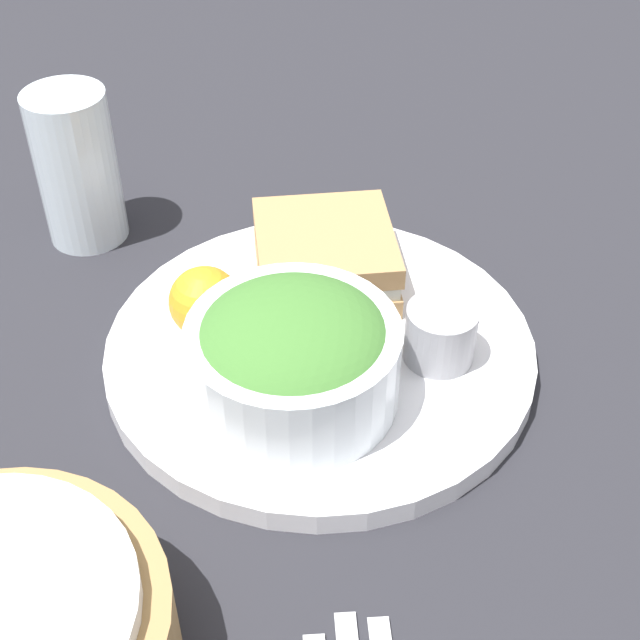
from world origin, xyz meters
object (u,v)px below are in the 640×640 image
Objects in this scene: salad_bowl at (293,354)px; dressing_cup at (440,334)px; plate at (320,350)px; drink_glass at (77,168)px; sandwich at (325,257)px.

salad_bowl is 2.81× the size of dressing_cup.
drink_glass is at bearing 29.84° from plate.
dressing_cup is 0.33m from drink_glass.
drink_glass is (0.16, 0.16, 0.03)m from sandwich.
sandwich is at bearing -31.33° from salad_bowl.
salad_bowl is at bearing -161.16° from drink_glass.
plate is 0.26m from drink_glass.
drink_glass is at bearing 36.64° from dressing_cup.
salad_bowl is (-0.04, 0.04, 0.05)m from plate.
plate is 6.21× the size of dressing_cup.
drink_glass is (0.22, 0.13, 0.06)m from plate.
salad_bowl reaches higher than dressing_cup.
drink_glass is at bearing 44.91° from sandwich.
drink_glass is at bearing 18.84° from salad_bowl.
sandwich reaches higher than dressing_cup.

